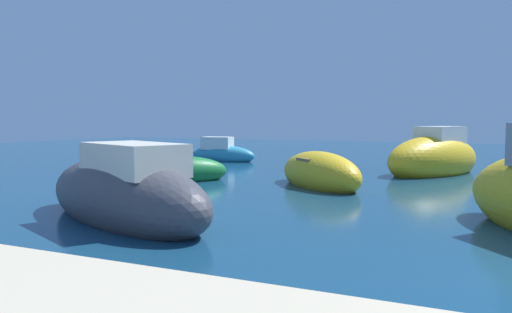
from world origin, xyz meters
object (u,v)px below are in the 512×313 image
object	(u,v)px
moored_boat_5	(222,154)
moored_boat_1	(174,172)
moored_boat_0	(434,158)
moored_boat_2	(320,174)
moored_boat_6	(125,194)

from	to	relation	value
moored_boat_5	moored_boat_1	bearing A→B (deg)	-78.94
moored_boat_0	moored_boat_1	bearing A→B (deg)	-24.52
moored_boat_0	moored_boat_2	distance (m)	5.88
moored_boat_5	moored_boat_2	bearing A→B (deg)	-49.35
moored_boat_2	moored_boat_6	xyz separation A→B (m)	(-2.20, -6.40, 0.15)
moored_boat_2	moored_boat_6	world-z (taller)	moored_boat_6
moored_boat_6	moored_boat_1	bearing A→B (deg)	-42.39
moored_boat_1	moored_boat_6	world-z (taller)	moored_boat_6
moored_boat_5	moored_boat_6	xyz separation A→B (m)	(4.72, -13.09, 0.15)
moored_boat_2	moored_boat_5	world-z (taller)	moored_boat_5
moored_boat_6	moored_boat_5	bearing A→B (deg)	-46.83
moored_boat_0	moored_boat_6	size ratio (longest dim) A/B	0.94
moored_boat_0	moored_boat_6	world-z (taller)	moored_boat_0
moored_boat_1	moored_boat_2	xyz separation A→B (m)	(4.71, 0.83, 0.08)
moored_boat_0	moored_boat_2	bearing A→B (deg)	-2.42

